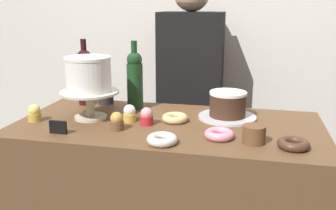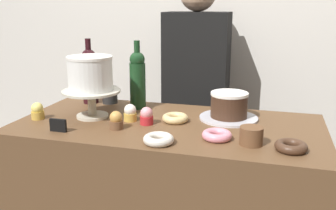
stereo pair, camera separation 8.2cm
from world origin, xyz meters
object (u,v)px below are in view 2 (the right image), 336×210
donut_glazed (175,118)px  donut_sugar (158,139)px  wine_bottle_green (138,79)px  cupcake_lemon (38,111)px  chocolate_round_cake (229,105)px  barista_figure (196,110)px  cake_stand_pedestal (92,99)px  donut_pink (217,135)px  coffee_cup_ceramic (110,95)px  cupcake_caramel (116,121)px  price_sign_chalkboard (58,125)px  white_layer_cake (90,73)px  cupcake_strawberry (147,116)px  wine_bottle_dark_red (90,75)px  cookie_stack (251,136)px  cupcake_vanilla (130,113)px  donut_chocolate (291,146)px

donut_glazed → donut_sugar: (0.01, -0.27, 0.00)m
wine_bottle_green → cupcake_lemon: 0.48m
chocolate_round_cake → barista_figure: barista_figure is taller
cake_stand_pedestal → donut_pink: size_ratio=2.28×
chocolate_round_cake → donut_sugar: 0.43m
wine_bottle_green → coffee_cup_ceramic: 0.20m
cupcake_caramel → price_sign_chalkboard: bearing=-155.6°
cupcake_lemon → donut_sugar: 0.62m
wine_bottle_green → donut_sugar: wine_bottle_green is taller
white_layer_cake → donut_sugar: 0.48m
wine_bottle_green → cupcake_lemon: wine_bottle_green is taller
cupcake_strawberry → coffee_cup_ceramic: 0.40m
cake_stand_pedestal → cupcake_strawberry: bearing=-6.5°
wine_bottle_dark_red → cupcake_lemon: size_ratio=4.38×
wine_bottle_green → cupcake_lemon: size_ratio=4.38×
cupcake_caramel → cookie_stack: cupcake_caramel is taller
donut_glazed → barista_figure: barista_figure is taller
cupcake_strawberry → cupcake_vanilla: (-0.08, 0.03, 0.00)m
cake_stand_pedestal → cupcake_caramel: 0.21m
white_layer_cake → cookie_stack: bearing=-12.1°
cake_stand_pedestal → wine_bottle_dark_red: 0.27m
cupcake_lemon → cupcake_caramel: same height
white_layer_cake → cupcake_vanilla: 0.25m
cupcake_caramel → donut_glazed: 0.26m
donut_pink → donut_sugar: same height
barista_figure → cupcake_lemon: bearing=-127.2°
cupcake_vanilla → barista_figure: bearing=76.5°
chocolate_round_cake → donut_pink: 0.27m
cupcake_lemon → donut_sugar: size_ratio=0.66×
chocolate_round_cake → cupcake_vanilla: size_ratio=2.18×
chocolate_round_cake → price_sign_chalkboard: 0.72m
cupcake_vanilla → cookie_stack: (0.52, -0.15, -0.00)m
cupcake_caramel → donut_chocolate: bearing=-4.5°
cookie_stack → cupcake_strawberry: bearing=164.6°
cookie_stack → barista_figure: size_ratio=0.05×
wine_bottle_green → donut_glazed: size_ratio=2.91×
cake_stand_pedestal → chocolate_round_cake: size_ratio=1.58×
cupcake_caramel → cupcake_vanilla: bearing=82.8°
price_sign_chalkboard → donut_pink: bearing=7.9°
donut_chocolate → barista_figure: size_ratio=0.07×
cake_stand_pedestal → chocolate_round_cake: (0.59, 0.14, -0.02)m
cake_stand_pedestal → barista_figure: 0.75m
cupcake_strawberry → wine_bottle_green: bearing=118.2°
cake_stand_pedestal → coffee_cup_ceramic: size_ratio=3.01×
cake_stand_pedestal → donut_sugar: size_ratio=2.28×
cupcake_vanilla → cookie_stack: cupcake_vanilla is taller
chocolate_round_cake → donut_glazed: chocolate_round_cake is taller
wine_bottle_dark_red → donut_chocolate: wine_bottle_dark_red is taller
barista_figure → cupcake_strawberry: bearing=-96.1°
white_layer_cake → donut_pink: 0.62m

